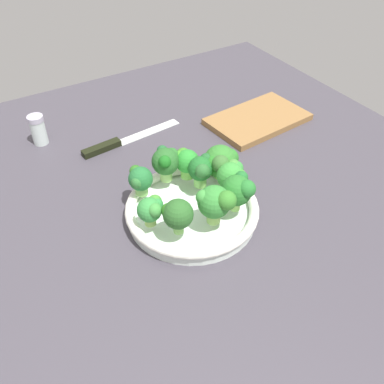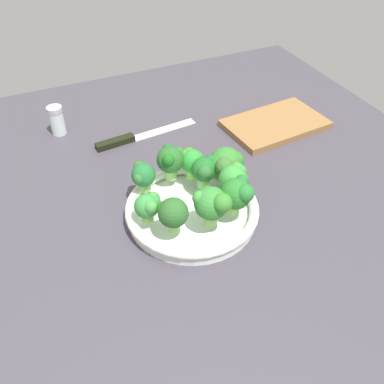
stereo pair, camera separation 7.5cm
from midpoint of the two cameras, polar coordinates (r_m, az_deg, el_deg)
The scene contains 15 objects.
ground_plane at distance 86.84cm, azimuth 1.03°, elevation -3.53°, with size 130.00×130.00×2.50cm, color #413D46.
bowl at distance 84.08cm, azimuth 2.55°, elevation -2.54°, with size 26.02×26.02×3.48cm.
broccoli_floret_0 at distance 84.08cm, azimuth -4.01°, elevation 2.09°, with size 4.78×5.31×6.02cm.
broccoli_floret_1 at distance 74.90cm, azimuth 0.15°, elevation -2.87°, with size 5.46×5.46×7.00cm.
broccoli_floret_2 at distance 87.42cm, azimuth 2.38°, elevation 4.04°, with size 4.88×6.49×6.28cm.
broccoli_floret_3 at distance 82.87cm, azimuth 8.18°, elevation 1.77°, with size 6.12×5.66×6.98cm.
broccoli_floret_4 at distance 86.46cm, azimuth 6.93°, elevation 3.62°, with size 7.63×7.39×7.31cm.
broccoli_floret_5 at distance 78.84cm, azimuth 8.70°, elevation -0.20°, with size 5.95×6.46×7.57cm.
broccoli_floret_6 at distance 76.01cm, azimuth 5.45°, elevation -1.69°, with size 6.16×7.05×8.01cm.
broccoli_floret_7 at distance 84.60cm, azimuth 4.19°, elevation 2.86°, with size 5.47×6.14×6.61cm.
broccoli_floret_8 at distance 86.31cm, azimuth -0.36°, elevation 4.22°, with size 5.97×5.91×7.32cm.
broccoli_floret_9 at distance 77.42cm, azimuth -3.03°, elevation -1.92°, with size 5.26×5.11×5.70cm.
knife at distance 106.98cm, azimuth -5.76°, elevation 7.11°, with size 26.71×5.14×1.50cm.
cutting_board at distance 113.99cm, azimuth 12.81°, elevation 8.69°, with size 24.95×15.50×1.60cm, color olive.
pepper_shaker at distance 111.11cm, azimuth -15.60°, elevation 9.06°, with size 3.72×3.72×7.36cm.
Camera 2 is at (-23.76, -57.94, 59.17)cm, focal length 40.38 mm.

